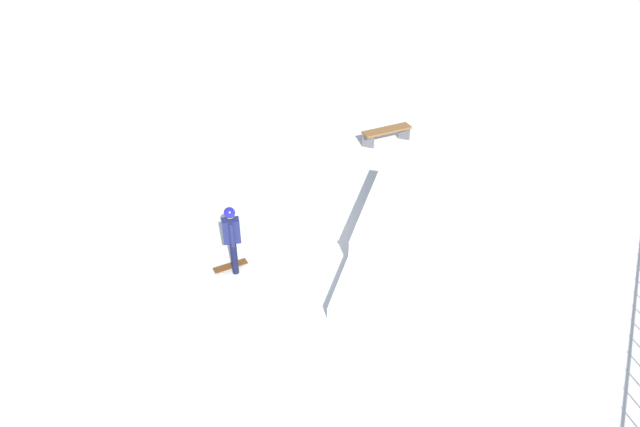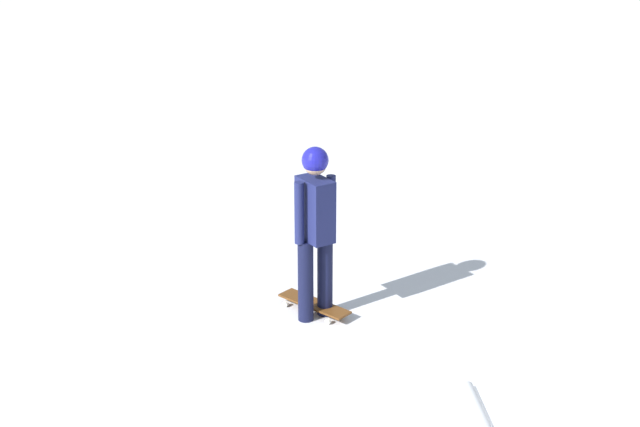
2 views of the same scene
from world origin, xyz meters
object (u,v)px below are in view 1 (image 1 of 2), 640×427
(skateboard, at_px, (231,266))
(skater, at_px, (232,235))
(skate_ramp, at_px, (414,232))
(park_bench, at_px, (387,133))

(skateboard, bearing_deg, skater, 137.20)
(skate_ramp, distance_m, skateboard, 4.47)
(skater, height_order, skateboard, skater)
(skate_ramp, xyz_separation_m, park_bench, (-4.67, -2.06, 0.04))
(skateboard, bearing_deg, skate_ramp, 165.47)
(skateboard, distance_m, park_bench, 7.39)
(skater, relative_size, skateboard, 2.34)
(park_bench, bearing_deg, skater, -11.71)
(park_bench, bearing_deg, skate_ramp, 23.80)
(skate_ramp, xyz_separation_m, skater, (2.53, -3.55, 0.69))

